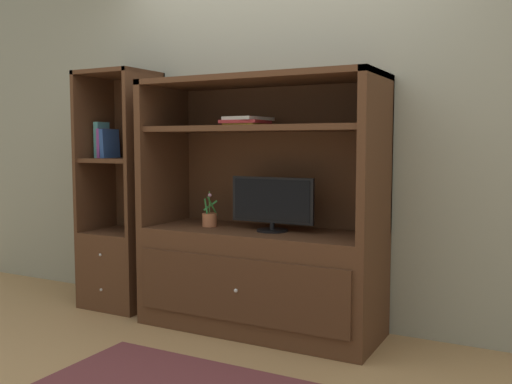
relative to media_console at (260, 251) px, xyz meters
The scene contains 8 objects.
ground_plane 0.65m from the media_console, 90.00° to the right, with size 8.00×8.00×0.00m, color tan.
painted_rear_wall 0.95m from the media_console, 90.00° to the left, with size 6.00×0.10×2.80m, color gray.
media_console is the anchor object (origin of this frame).
tv_monitor 0.34m from the media_console, 11.43° to the right, with size 0.57×0.20×0.35m.
potted_plant 0.42m from the media_console, behind, with size 0.10×0.10×0.24m.
magazine_stack 0.84m from the media_console, behind, with size 0.27×0.32×0.06m.
bookshelf_tall 1.16m from the media_console, behind, with size 0.51×0.45×1.73m.
upright_book_row 1.47m from the media_console, behind, with size 0.12×0.18×0.27m.
Camera 1 is at (1.67, -2.81, 1.22)m, focal length 39.68 mm.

